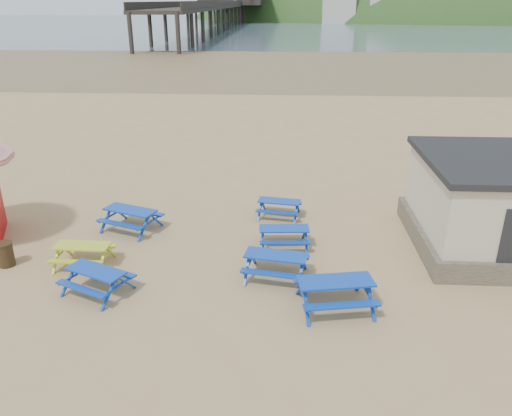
# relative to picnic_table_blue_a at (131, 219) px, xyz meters

# --- Properties ---
(ground) EXTENTS (400.00, 400.00, 0.00)m
(ground) POSITION_rel_picnic_table_blue_a_xyz_m (3.27, -1.58, -0.40)
(ground) COLOR tan
(ground) RESTS_ON ground
(wet_sand) EXTENTS (400.00, 400.00, 0.00)m
(wet_sand) POSITION_rel_picnic_table_blue_a_xyz_m (3.27, 53.42, -0.40)
(wet_sand) COLOR olive
(wet_sand) RESTS_ON ground
(sea) EXTENTS (400.00, 400.00, 0.00)m
(sea) POSITION_rel_picnic_table_blue_a_xyz_m (3.27, 168.42, -0.40)
(sea) COLOR #455663
(sea) RESTS_ON ground
(picnic_table_blue_a) EXTENTS (2.35, 2.13, 0.81)m
(picnic_table_blue_a) POSITION_rel_picnic_table_blue_a_xyz_m (0.00, 0.00, 0.00)
(picnic_table_blue_a) COLOR #0A319F
(picnic_table_blue_a) RESTS_ON ground
(picnic_table_blue_b) EXTENTS (1.80, 1.54, 0.68)m
(picnic_table_blue_b) POSITION_rel_picnic_table_blue_a_xyz_m (5.40, 1.50, -0.07)
(picnic_table_blue_b) COLOR #0A319F
(picnic_table_blue_b) RESTS_ON ground
(picnic_table_blue_c) EXTENTS (1.77, 1.47, 0.70)m
(picnic_table_blue_c) POSITION_rel_picnic_table_blue_a_xyz_m (5.60, -1.05, -0.05)
(picnic_table_blue_c) COLOR #0A319F
(picnic_table_blue_c) RESTS_ON ground
(picnic_table_blue_d) EXTENTS (2.19, 2.02, 0.74)m
(picnic_table_blue_d) POSITION_rel_picnic_table_blue_a_xyz_m (0.26, -4.27, -0.03)
(picnic_table_blue_d) COLOR #0A319F
(picnic_table_blue_d) RESTS_ON ground
(picnic_table_blue_e) EXTENTS (2.10, 1.81, 0.78)m
(picnic_table_blue_e) POSITION_rel_picnic_table_blue_a_xyz_m (5.37, -3.13, -0.01)
(picnic_table_blue_e) COLOR #0A319F
(picnic_table_blue_e) RESTS_ON ground
(picnic_table_blue_f) EXTENTS (2.29, 1.97, 0.86)m
(picnic_table_blue_f) POSITION_rel_picnic_table_blue_a_xyz_m (7.01, -4.64, 0.02)
(picnic_table_blue_f) COLOR #0A319F
(picnic_table_blue_f) RESTS_ON ground
(picnic_table_yellow) EXTENTS (1.76, 1.43, 0.72)m
(picnic_table_yellow) POSITION_rel_picnic_table_blue_a_xyz_m (-0.74, -2.72, -0.04)
(picnic_table_yellow) COLOR #A0A81F
(picnic_table_yellow) RESTS_ON ground
(litter_bin) EXTENTS (0.54, 0.54, 0.79)m
(litter_bin) POSITION_rel_picnic_table_blue_a_xyz_m (-3.19, -2.88, -0.00)
(litter_bin) COLOR #382614
(litter_bin) RESTS_ON ground
(pier) EXTENTS (24.00, 220.00, 39.29)m
(pier) POSITION_rel_picnic_table_blue_a_xyz_m (-14.71, 176.66, 5.06)
(pier) COLOR black
(pier) RESTS_ON ground
(headland_town) EXTENTS (264.00, 144.00, 108.00)m
(headland_town) POSITION_rel_picnic_table_blue_a_xyz_m (93.27, 228.10, -10.31)
(headland_town) COLOR #2D4C1E
(headland_town) RESTS_ON ground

